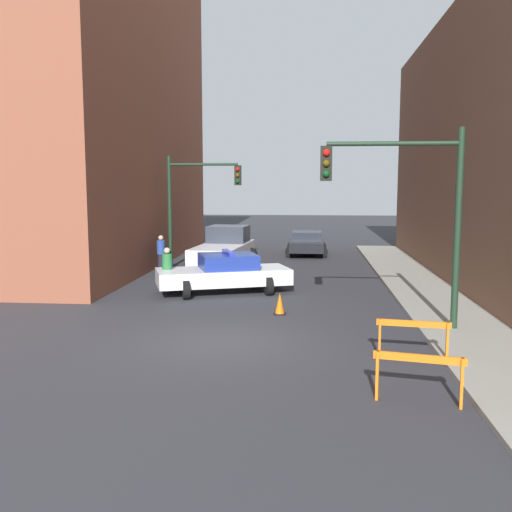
{
  "coord_description": "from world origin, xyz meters",
  "views": [
    {
      "loc": [
        2.09,
        -13.65,
        3.87
      ],
      "look_at": [
        0.24,
        5.92,
        1.41
      ],
      "focal_mm": 40.0,
      "sensor_mm": 36.0,
      "label": 1
    }
  ],
  "objects_px": {
    "traffic_light_far": "(193,195)",
    "traffic_cone": "(280,304)",
    "pedestrian_crossing": "(167,270)",
    "barrier_front": "(419,370)",
    "pedestrian_corner": "(161,253)",
    "barrier_mid": "(413,333)",
    "white_truck": "(224,248)",
    "parked_car_near": "(307,243)",
    "police_car": "(224,273)",
    "traffic_light_near": "(412,198)"
  },
  "relations": [
    {
      "from": "pedestrian_corner",
      "to": "white_truck",
      "type": "bearing_deg",
      "value": 37.64
    },
    {
      "from": "parked_car_near",
      "to": "pedestrian_corner",
      "type": "bearing_deg",
      "value": -131.97
    },
    {
      "from": "pedestrian_crossing",
      "to": "barrier_front",
      "type": "height_order",
      "value": "pedestrian_crossing"
    },
    {
      "from": "white_truck",
      "to": "pedestrian_corner",
      "type": "height_order",
      "value": "white_truck"
    },
    {
      "from": "traffic_light_near",
      "to": "barrier_mid",
      "type": "xyz_separation_m",
      "value": [
        -0.33,
        -2.56,
        -2.91
      ]
    },
    {
      "from": "police_car",
      "to": "parked_car_near",
      "type": "relative_size",
      "value": 1.17
    },
    {
      "from": "police_car",
      "to": "barrier_front",
      "type": "relative_size",
      "value": 3.2
    },
    {
      "from": "pedestrian_corner",
      "to": "pedestrian_crossing",
      "type": "bearing_deg",
      "value": -73.43
    },
    {
      "from": "traffic_light_near",
      "to": "white_truck",
      "type": "distance_m",
      "value": 13.47
    },
    {
      "from": "white_truck",
      "to": "barrier_mid",
      "type": "relative_size",
      "value": 3.49
    },
    {
      "from": "pedestrian_crossing",
      "to": "barrier_front",
      "type": "bearing_deg",
      "value": -173.74
    },
    {
      "from": "white_truck",
      "to": "pedestrian_crossing",
      "type": "bearing_deg",
      "value": -93.38
    },
    {
      "from": "traffic_light_near",
      "to": "pedestrian_corner",
      "type": "relative_size",
      "value": 3.13
    },
    {
      "from": "traffic_light_near",
      "to": "barrier_mid",
      "type": "relative_size",
      "value": 3.27
    },
    {
      "from": "police_car",
      "to": "pedestrian_crossing",
      "type": "relative_size",
      "value": 3.04
    },
    {
      "from": "parked_car_near",
      "to": "barrier_mid",
      "type": "distance_m",
      "value": 19.23
    },
    {
      "from": "pedestrian_corner",
      "to": "barrier_mid",
      "type": "xyz_separation_m",
      "value": [
        8.84,
        -11.98,
        -0.24
      ]
    },
    {
      "from": "traffic_light_far",
      "to": "pedestrian_corner",
      "type": "bearing_deg",
      "value": -126.92
    },
    {
      "from": "traffic_light_near",
      "to": "traffic_cone",
      "type": "height_order",
      "value": "traffic_light_near"
    },
    {
      "from": "parked_car_near",
      "to": "pedestrian_crossing",
      "type": "relative_size",
      "value": 2.59
    },
    {
      "from": "barrier_mid",
      "to": "police_car",
      "type": "bearing_deg",
      "value": 125.42
    },
    {
      "from": "traffic_light_far",
      "to": "traffic_cone",
      "type": "distance_m",
      "value": 10.76
    },
    {
      "from": "traffic_light_far",
      "to": "traffic_light_near",
      "type": "bearing_deg",
      "value": -53.7
    },
    {
      "from": "parked_car_near",
      "to": "barrier_front",
      "type": "relative_size",
      "value": 2.73
    },
    {
      "from": "traffic_light_near",
      "to": "barrier_mid",
      "type": "distance_m",
      "value": 3.9
    },
    {
      "from": "barrier_front",
      "to": "parked_car_near",
      "type": "bearing_deg",
      "value": 95.59
    },
    {
      "from": "parked_car_near",
      "to": "pedestrian_corner",
      "type": "height_order",
      "value": "pedestrian_corner"
    },
    {
      "from": "traffic_light_far",
      "to": "traffic_cone",
      "type": "xyz_separation_m",
      "value": [
        4.53,
        -9.26,
        -3.08
      ]
    },
    {
      "from": "white_truck",
      "to": "pedestrian_corner",
      "type": "xyz_separation_m",
      "value": [
        -2.53,
        -2.0,
        -0.04
      ]
    },
    {
      "from": "traffic_light_far",
      "to": "pedestrian_crossing",
      "type": "height_order",
      "value": "traffic_light_far"
    },
    {
      "from": "barrier_front",
      "to": "barrier_mid",
      "type": "bearing_deg",
      "value": 82.25
    },
    {
      "from": "traffic_light_near",
      "to": "barrier_front",
      "type": "xyz_separation_m",
      "value": [
        -0.68,
        -5.13,
        -2.91
      ]
    },
    {
      "from": "pedestrian_crossing",
      "to": "barrier_mid",
      "type": "distance_m",
      "value": 10.26
    },
    {
      "from": "pedestrian_corner",
      "to": "barrier_mid",
      "type": "height_order",
      "value": "pedestrian_corner"
    },
    {
      "from": "barrier_front",
      "to": "pedestrian_crossing",
      "type": "bearing_deg",
      "value": 125.73
    },
    {
      "from": "traffic_cone",
      "to": "pedestrian_corner",
      "type": "bearing_deg",
      "value": 126.22
    },
    {
      "from": "traffic_light_far",
      "to": "pedestrian_crossing",
      "type": "bearing_deg",
      "value": -86.79
    },
    {
      "from": "pedestrian_corner",
      "to": "barrier_mid",
      "type": "bearing_deg",
      "value": -54.28
    },
    {
      "from": "pedestrian_crossing",
      "to": "white_truck",
      "type": "bearing_deg",
      "value": -38.07
    },
    {
      "from": "pedestrian_corner",
      "to": "traffic_cone",
      "type": "xyz_separation_m",
      "value": [
        5.67,
        -7.74,
        -0.54
      ]
    },
    {
      "from": "pedestrian_crossing",
      "to": "traffic_light_near",
      "type": "bearing_deg",
      "value": -150.38
    },
    {
      "from": "police_car",
      "to": "pedestrian_corner",
      "type": "relative_size",
      "value": 3.04
    },
    {
      "from": "white_truck",
      "to": "pedestrian_crossing",
      "type": "distance_m",
      "value": 6.9
    },
    {
      "from": "traffic_light_far",
      "to": "barrier_front",
      "type": "height_order",
      "value": "traffic_light_far"
    },
    {
      "from": "pedestrian_crossing",
      "to": "pedestrian_corner",
      "type": "bearing_deg",
      "value": -12.19
    },
    {
      "from": "traffic_light_near",
      "to": "pedestrian_corner",
      "type": "height_order",
      "value": "traffic_light_near"
    },
    {
      "from": "traffic_light_near",
      "to": "traffic_cone",
      "type": "xyz_separation_m",
      "value": [
        -3.51,
        1.67,
        -3.21
      ]
    },
    {
      "from": "traffic_cone",
      "to": "white_truck",
      "type": "bearing_deg",
      "value": 107.86
    },
    {
      "from": "parked_car_near",
      "to": "traffic_cone",
      "type": "height_order",
      "value": "parked_car_near"
    },
    {
      "from": "traffic_light_near",
      "to": "barrier_front",
      "type": "relative_size",
      "value": 3.3
    }
  ]
}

